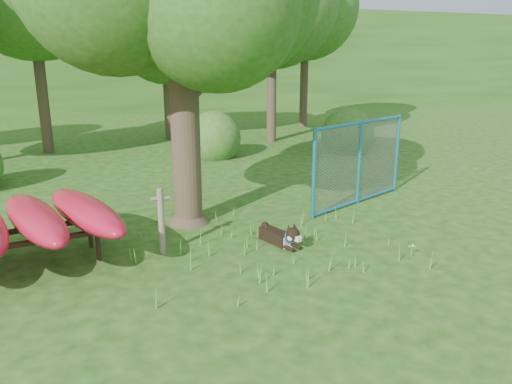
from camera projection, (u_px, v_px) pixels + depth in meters
name	position (u px, v px, depth m)	size (l,w,h in m)	color
ground	(274.00, 275.00, 7.73)	(80.00, 80.00, 0.00)	#1B440D
wooden_post	(161.00, 219.00, 8.40)	(0.31, 0.11, 1.15)	#6B6050
kayak_rack	(8.00, 223.00, 7.75)	(3.59, 3.19, 1.00)	black
husky_dog	(282.00, 236.00, 8.87)	(0.48, 1.06, 0.48)	black
fence_section	(359.00, 163.00, 11.15)	(3.04, 1.21, 3.14)	teal
wildflower_clump	(412.00, 247.00, 8.36)	(0.10, 0.08, 0.22)	#549932
bg_tree_c	(165.00, 31.00, 18.71)	(4.00, 4.00, 6.12)	#3B2D20
bg_tree_d	(272.00, 2.00, 17.99)	(4.80, 4.80, 7.50)	#3B2D20
bg_tree_e	(306.00, 7.00, 21.73)	(4.60, 4.60, 7.55)	#3B2D20
shrub_right	(347.00, 152.00, 17.26)	(1.80, 1.80, 1.80)	#2C5E1E
shrub_mid	(214.00, 157.00, 16.46)	(1.80, 1.80, 1.80)	#2C5E1E
wooded_hillside	(89.00, 58.00, 31.73)	(80.00, 12.00, 6.00)	#2C5E1E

